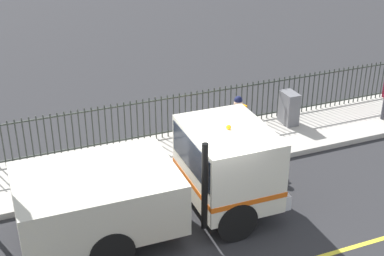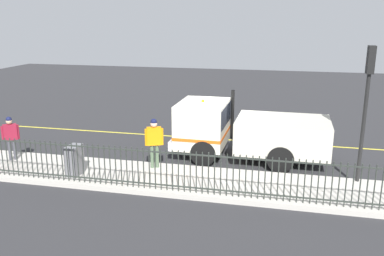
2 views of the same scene
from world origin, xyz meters
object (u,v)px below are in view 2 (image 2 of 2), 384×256
(utility_cabinet, at_px, (74,160))
(work_truck, at_px, (239,128))
(traffic_cone, at_px, (262,136))
(traffic_light_near, at_px, (368,88))
(pedestrian_distant, at_px, (10,134))
(worker_standing, at_px, (154,138))

(utility_cabinet, bearing_deg, work_truck, 122.75)
(utility_cabinet, distance_m, traffic_cone, 8.12)
(work_truck, xyz_separation_m, traffic_light_near, (1.82, 4.13, 2.04))
(pedestrian_distant, xyz_separation_m, traffic_cone, (-4.62, 9.02, -0.81))
(utility_cabinet, bearing_deg, pedestrian_distant, -105.48)
(pedestrian_distant, height_order, traffic_cone, pedestrian_distant)
(worker_standing, relative_size, utility_cabinet, 1.75)
(utility_cabinet, bearing_deg, traffic_cone, 132.32)
(work_truck, relative_size, traffic_light_near, 1.35)
(pedestrian_distant, relative_size, traffic_light_near, 0.38)
(traffic_light_near, bearing_deg, work_truck, 63.85)
(traffic_light_near, distance_m, traffic_cone, 5.91)
(traffic_light_near, bearing_deg, utility_cabinet, 96.98)
(worker_standing, xyz_separation_m, utility_cabinet, (1.27, -2.44, -0.59))
(traffic_light_near, relative_size, traffic_cone, 5.88)
(pedestrian_distant, distance_m, traffic_light_near, 12.55)
(work_truck, xyz_separation_m, traffic_cone, (-2.11, 0.78, -0.84))
(worker_standing, height_order, traffic_light_near, traffic_light_near)
(worker_standing, distance_m, utility_cabinet, 2.81)
(work_truck, xyz_separation_m, utility_cabinet, (3.35, -5.21, -0.54))
(traffic_light_near, height_order, utility_cabinet, traffic_light_near)
(work_truck, xyz_separation_m, pedestrian_distant, (2.52, -8.24, -0.03))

